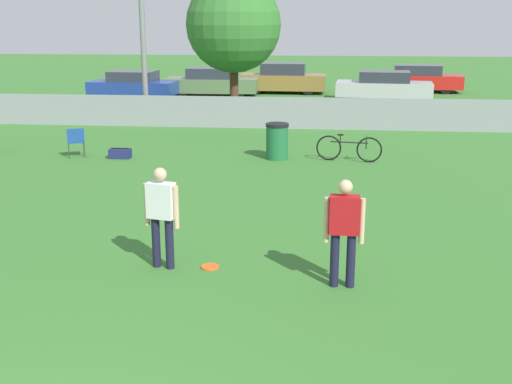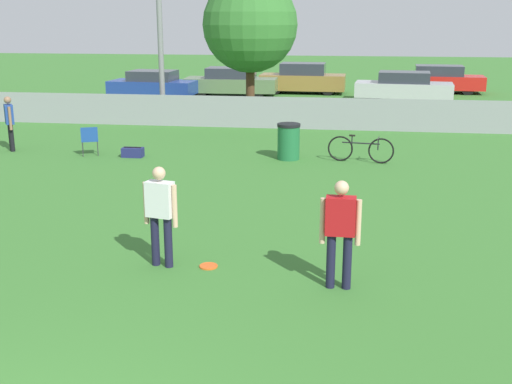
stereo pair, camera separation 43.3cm
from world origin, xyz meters
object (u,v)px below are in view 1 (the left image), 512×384
at_px(tree_near_pole, 234,25).
at_px(parked_car_blue, 133,85).
at_px(parked_car_tan, 283,79).
at_px(player_thrower_red, 344,226).
at_px(frisbee_disc, 210,267).
at_px(gear_bag_sideline, 120,153).
at_px(folding_chair_sideline, 76,140).
at_px(parked_car_silver, 384,86).
at_px(parked_car_olive, 212,82).
at_px(bicycle_sideline, 349,148).
at_px(parked_car_red, 417,79).
at_px(trash_bin, 277,141).
at_px(player_receiver_white, 162,211).

height_order(tree_near_pole, parked_car_blue, tree_near_pole).
bearing_deg(parked_car_tan, player_thrower_red, -83.19).
relative_size(frisbee_disc, gear_bag_sideline, 0.50).
bearing_deg(folding_chair_sideline, parked_car_silver, -148.77).
bearing_deg(parked_car_olive, parked_car_blue, -158.39).
relative_size(bicycle_sideline, gear_bag_sideline, 3.05).
distance_m(bicycle_sideline, parked_car_silver, 13.21).
bearing_deg(parked_car_silver, parked_car_red, 66.97).
xyz_separation_m(player_thrower_red, trash_bin, (-1.52, 8.49, -0.43)).
bearing_deg(folding_chair_sideline, player_thrower_red, 108.18).
distance_m(frisbee_disc, gear_bag_sideline, 8.54).
bearing_deg(folding_chair_sideline, bicycle_sideline, 158.72).
bearing_deg(trash_bin, frisbee_disc, -93.66).
bearing_deg(bicycle_sideline, trash_bin, -174.61).
distance_m(player_thrower_red, player_receiver_white, 2.80).
bearing_deg(player_receiver_white, tree_near_pole, 106.38).
height_order(player_thrower_red, parked_car_blue, player_thrower_red).
height_order(player_receiver_white, parked_car_tan, player_receiver_white).
xyz_separation_m(frisbee_disc, bicycle_sideline, (2.46, 7.87, 0.34)).
relative_size(bicycle_sideline, parked_car_red, 0.38).
bearing_deg(tree_near_pole, player_receiver_white, -86.88).
height_order(folding_chair_sideline, bicycle_sideline, folding_chair_sideline).
height_order(player_thrower_red, parked_car_olive, player_thrower_red).
bearing_deg(parked_car_olive, trash_bin, -74.88).
relative_size(tree_near_pole, trash_bin, 5.29).
bearing_deg(folding_chair_sideline, parked_car_olive, -118.62).
bearing_deg(tree_near_pole, trash_bin, -72.41).
relative_size(parked_car_olive, parked_car_tan, 1.05).
xyz_separation_m(parked_car_tan, parked_car_red, (6.81, 1.18, -0.05)).
height_order(trash_bin, parked_car_blue, parked_car_blue).
relative_size(parked_car_blue, parked_car_olive, 0.92).
height_order(folding_chair_sideline, parked_car_tan, parked_car_tan).
bearing_deg(bicycle_sideline, tree_near_pole, 129.90).
xyz_separation_m(player_receiver_white, parked_car_tan, (0.51, 23.55, -0.21)).
relative_size(frisbee_disc, parked_car_blue, 0.07).
bearing_deg(folding_chair_sideline, frisbee_disc, 100.69).
bearing_deg(frisbee_disc, parked_car_tan, 90.54).
height_order(parked_car_olive, parked_car_silver, parked_car_olive).
xyz_separation_m(player_thrower_red, parked_car_red, (4.56, 25.19, -0.26)).
bearing_deg(bicycle_sideline, parked_car_silver, 89.22).
relative_size(player_thrower_red, bicycle_sideline, 0.91).
height_order(tree_near_pole, parked_car_tan, tree_near_pole).
height_order(gear_bag_sideline, parked_car_blue, parked_car_blue).
distance_m(frisbee_disc, bicycle_sideline, 8.25).
height_order(frisbee_disc, parked_car_olive, parked_car_olive).
height_order(player_thrower_red, parked_car_tan, player_thrower_red).
height_order(frisbee_disc, gear_bag_sideline, gear_bag_sideline).
height_order(folding_chair_sideline, parked_car_olive, parked_car_olive).
bearing_deg(tree_near_pole, parked_car_olive, 105.57).
xyz_separation_m(player_thrower_red, parked_car_olive, (-5.62, 22.33, -0.25)).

